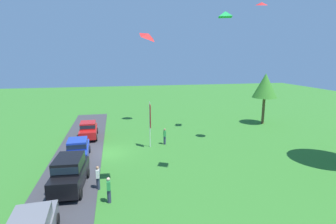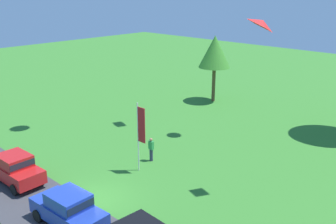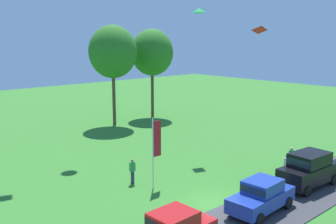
# 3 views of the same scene
# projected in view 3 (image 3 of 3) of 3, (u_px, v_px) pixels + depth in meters

# --- Properties ---
(ground_plane) EXTENTS (120.00, 120.00, 0.00)m
(ground_plane) POSITION_uv_depth(u_px,v_px,m) (213.00, 204.00, 23.06)
(ground_plane) COLOR #337528
(pavement_strip) EXTENTS (36.00, 4.40, 0.06)m
(pavement_strip) POSITION_uv_depth(u_px,v_px,m) (251.00, 219.00, 21.09)
(pavement_strip) COLOR #38383D
(pavement_strip) RESTS_ON ground
(car_sedan_mid_row) EXTENTS (4.48, 2.13, 1.84)m
(car_sedan_mid_row) POSITION_uv_depth(u_px,v_px,m) (261.00, 195.00, 21.80)
(car_sedan_mid_row) COLOR #1E389E
(car_sedan_mid_row) RESTS_ON ground
(car_suv_by_flagpole) EXTENTS (4.70, 2.26, 2.28)m
(car_suv_by_flagpole) POSITION_uv_depth(u_px,v_px,m) (309.00, 168.00, 25.48)
(car_suv_by_flagpole) COLOR black
(car_suv_by_flagpole) RESTS_ON ground
(person_watching_sky) EXTENTS (0.36, 0.24, 1.71)m
(person_watching_sky) POSITION_uv_depth(u_px,v_px,m) (291.00, 158.00, 29.03)
(person_watching_sky) COLOR #2D334C
(person_watching_sky) RESTS_ON ground
(person_beside_suv) EXTENTS (0.36, 0.24, 1.71)m
(person_beside_suv) POSITION_uv_depth(u_px,v_px,m) (132.00, 171.00, 26.19)
(person_beside_suv) COLOR #2D334C
(person_beside_suv) RESTS_ON ground
(person_on_lawn) EXTENTS (0.36, 0.24, 1.71)m
(person_on_lawn) POSITION_uv_depth(u_px,v_px,m) (286.00, 166.00, 27.22)
(person_on_lawn) COLOR #2D334C
(person_on_lawn) RESTS_ON ground
(tree_right_of_center) EXTENTS (5.21, 5.21, 11.00)m
(tree_right_of_center) POSITION_uv_depth(u_px,v_px,m) (113.00, 52.00, 42.38)
(tree_right_of_center) COLOR brown
(tree_right_of_center) RESTS_ON ground
(tree_far_left) EXTENTS (5.06, 5.06, 10.67)m
(tree_far_left) POSITION_uv_depth(u_px,v_px,m) (152.00, 53.00, 46.99)
(tree_far_left) COLOR brown
(tree_far_left) RESTS_ON ground
(flag_banner) EXTENTS (0.71, 0.08, 4.69)m
(flag_banner) POSITION_uv_depth(u_px,v_px,m) (156.00, 144.00, 25.09)
(flag_banner) COLOR silver
(flag_banner) RESTS_ON ground
(kite_diamond_low_drifter) EXTENTS (1.19, 1.12, 0.39)m
(kite_diamond_low_drifter) POSITION_uv_depth(u_px,v_px,m) (199.00, 10.00, 31.73)
(kite_diamond_low_drifter) COLOR green
(kite_diamond_trailing_tail) EXTENTS (1.27, 1.27, 0.64)m
(kite_diamond_trailing_tail) POSITION_uv_depth(u_px,v_px,m) (259.00, 29.00, 28.78)
(kite_diamond_trailing_tail) COLOR red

